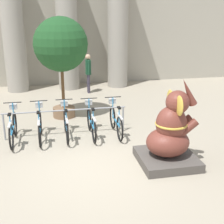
{
  "coord_description": "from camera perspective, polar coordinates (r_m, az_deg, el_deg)",
  "views": [
    {
      "loc": [
        -0.86,
        -6.37,
        3.4
      ],
      "look_at": [
        0.6,
        0.8,
        1.0
      ],
      "focal_mm": 50.0,
      "sensor_mm": 36.0,
      "label": 1
    }
  ],
  "objects": [
    {
      "name": "ground_plane",
      "position": [
        7.27,
        -3.42,
        -9.75
      ],
      "size": [
        60.0,
        60.0,
        0.0
      ],
      "primitive_type": "plane",
      "color": "#9E937F"
    },
    {
      "name": "column_left",
      "position": [
        14.06,
        -17.68,
        14.18
      ],
      "size": [
        1.14,
        1.14,
        5.16
      ],
      "color": "gray",
      "rests_on": "ground_plane"
    },
    {
      "name": "column_right",
      "position": [
        14.33,
        1.06,
        15.06
      ],
      "size": [
        1.14,
        1.14,
        5.16
      ],
      "color": "gray",
      "rests_on": "ground_plane"
    },
    {
      "name": "bicycle_1",
      "position": [
        8.73,
        -13.05,
        -2.38
      ],
      "size": [
        0.48,
        1.66,
        1.0
      ],
      "color": "black",
      "rests_on": "ground_plane"
    },
    {
      "name": "column_middle",
      "position": [
        14.02,
        -8.24,
        14.81
      ],
      "size": [
        1.14,
        1.14,
        5.16
      ],
      "color": "gray",
      "rests_on": "ground_plane"
    },
    {
      "name": "bicycle_2",
      "position": [
        8.74,
        -8.43,
        -2.07
      ],
      "size": [
        0.48,
        1.66,
        1.0
      ],
      "color": "black",
      "rests_on": "ground_plane"
    },
    {
      "name": "potted_tree",
      "position": [
        10.07,
        -9.34,
        11.68
      ],
      "size": [
        1.71,
        1.71,
        3.23
      ],
      "color": "brown",
      "rests_on": "ground_plane"
    },
    {
      "name": "elephant_statue",
      "position": [
        7.22,
        10.56,
        -4.29
      ],
      "size": [
        1.29,
        1.29,
        2.02
      ],
      "color": "#4C4742",
      "rests_on": "ground_plane"
    },
    {
      "name": "bicycle_4",
      "position": [
        8.88,
        0.69,
        -1.53
      ],
      "size": [
        0.48,
        1.66,
        1.0
      ],
      "color": "black",
      "rests_on": "ground_plane"
    },
    {
      "name": "bike_rack",
      "position": [
        8.79,
        -8.53,
        -0.64
      ],
      "size": [
        3.42,
        0.05,
        0.77
      ],
      "color": "gray",
      "rests_on": "ground_plane"
    },
    {
      "name": "person_pedestrian",
      "position": [
        13.32,
        -4.38,
        7.67
      ],
      "size": [
        0.22,
        0.47,
        1.65
      ],
      "color": "#383342",
      "rests_on": "ground_plane"
    },
    {
      "name": "building_facade",
      "position": [
        15.0,
        -8.56,
        16.45
      ],
      "size": [
        20.0,
        0.2,
        6.0
      ],
      "color": "#A39E8E",
      "rests_on": "ground_plane"
    },
    {
      "name": "bicycle_3",
      "position": [
        8.77,
        -3.82,
        -1.83
      ],
      "size": [
        0.48,
        1.66,
        1.0
      ],
      "color": "black",
      "rests_on": "ground_plane"
    },
    {
      "name": "bicycle_0",
      "position": [
        8.76,
        -17.66,
        -2.71
      ],
      "size": [
        0.48,
        1.66,
        1.0
      ],
      "color": "black",
      "rests_on": "ground_plane"
    }
  ]
}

